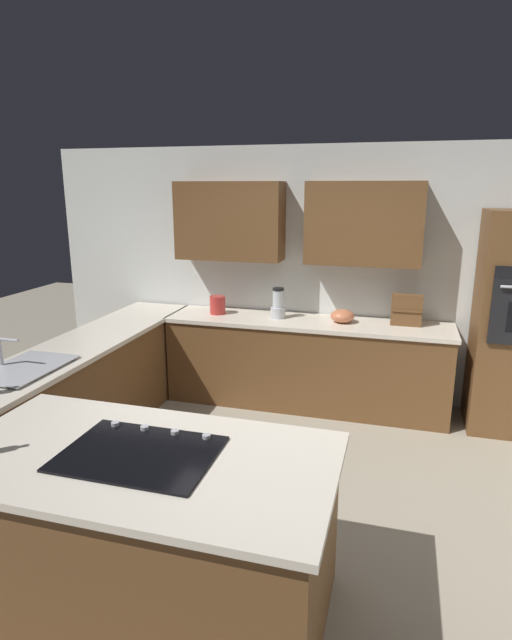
# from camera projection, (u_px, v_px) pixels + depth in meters

# --- Properties ---
(ground_plane) EXTENTS (14.00, 14.00, 0.00)m
(ground_plane) POSITION_uv_depth(u_px,v_px,m) (274.00, 499.00, 3.73)
(ground_plane) COLOR #9E937F
(wall_back) EXTENTS (6.00, 0.44, 2.60)m
(wall_back) POSITION_uv_depth(u_px,v_px,m) (316.00, 261.00, 5.28)
(wall_back) COLOR silver
(wall_back) RESTS_ON ground
(lower_cabinets_back) EXTENTS (2.80, 0.60, 0.86)m
(lower_cabinets_back) POSITION_uv_depth(u_px,v_px,m) (305.00, 365.00, 5.25)
(lower_cabinets_back) COLOR brown
(lower_cabinets_back) RESTS_ON ground
(countertop_back) EXTENTS (2.84, 0.64, 0.04)m
(countertop_back) POSITION_uv_depth(u_px,v_px,m) (306.00, 322.00, 5.13)
(countertop_back) COLOR silver
(countertop_back) RESTS_ON lower_cabinets_back
(lower_cabinets_side) EXTENTS (0.60, 2.90, 0.86)m
(lower_cabinets_side) POSITION_uv_depth(u_px,v_px,m) (92.00, 390.00, 4.61)
(lower_cabinets_side) COLOR brown
(lower_cabinets_side) RESTS_ON ground
(countertop_side) EXTENTS (0.64, 2.94, 0.04)m
(countertop_side) POSITION_uv_depth(u_px,v_px,m) (88.00, 342.00, 4.50)
(countertop_side) COLOR silver
(countertop_side) RESTS_ON lower_cabinets_side
(island_base) EXTENTS (1.89, 0.98, 0.86)m
(island_base) POSITION_uv_depth(u_px,v_px,m) (144.00, 536.00, 2.69)
(island_base) COLOR brown
(island_base) RESTS_ON ground
(island_top) EXTENTS (1.97, 1.06, 0.04)m
(island_top) POSITION_uv_depth(u_px,v_px,m) (139.00, 458.00, 2.57)
(island_top) COLOR silver
(island_top) RESTS_ON island_base
(sink_unit) EXTENTS (0.46, 0.70, 0.23)m
(sink_unit) POSITION_uv_depth(u_px,v_px,m) (24.00, 367.00, 3.75)
(sink_unit) COLOR #515456
(sink_unit) RESTS_ON countertop_side
(cooktop) EXTENTS (0.76, 0.56, 0.03)m
(cooktop) POSITION_uv_depth(u_px,v_px,m) (140.00, 453.00, 2.57)
(cooktop) COLOR black
(cooktop) RESTS_ON island_top
(blender) EXTENTS (0.15, 0.15, 0.31)m
(blender) POSITION_uv_depth(u_px,v_px,m) (278.00, 305.00, 5.20)
(blender) COLOR silver
(blender) RESTS_ON countertop_back
(mixing_bowl) EXTENTS (0.23, 0.23, 0.13)m
(mixing_bowl) POSITION_uv_depth(u_px,v_px,m) (342.00, 316.00, 5.04)
(mixing_bowl) COLOR #CC724C
(mixing_bowl) RESTS_ON countertop_back
(spice_rack) EXTENTS (0.29, 0.11, 0.30)m
(spice_rack) POSITION_uv_depth(u_px,v_px,m) (407.00, 310.00, 4.91)
(spice_rack) COLOR brown
(spice_rack) RESTS_ON countertop_back
(kettle) EXTENTS (0.16, 0.16, 0.19)m
(kettle) POSITION_uv_depth(u_px,v_px,m) (218.00, 305.00, 5.38)
(kettle) COLOR red
(kettle) RESTS_ON countertop_back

